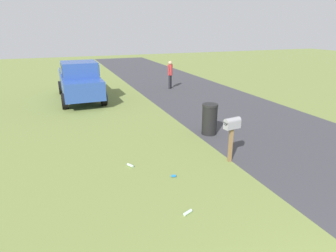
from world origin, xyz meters
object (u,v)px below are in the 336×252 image
(trash_bin, at_px, (210,119))
(pickup_truck, at_px, (80,80))
(mailbox, at_px, (232,127))
(pedestrian, at_px, (170,73))

(trash_bin, bearing_deg, pickup_truck, 28.82)
(mailbox, distance_m, pedestrian, 10.63)
(mailbox, xyz_separation_m, pedestrian, (10.39, -2.22, -0.07))
(pickup_truck, height_order, pedestrian, pickup_truck)
(trash_bin, bearing_deg, pedestrian, -11.61)
(mailbox, xyz_separation_m, pickup_truck, (9.36, 3.37, 0.02))
(pickup_truck, relative_size, trash_bin, 4.66)
(trash_bin, bearing_deg, mailbox, 166.30)
(pickup_truck, bearing_deg, trash_bin, 28.07)
(pickup_truck, relative_size, pedestrian, 3.05)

